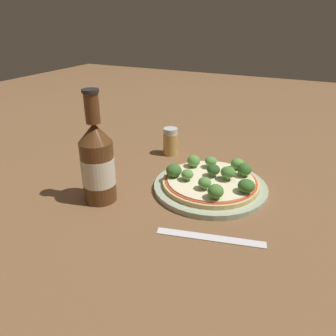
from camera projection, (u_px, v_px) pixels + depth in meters
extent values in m
plane|color=brown|center=(203.00, 191.00, 0.73)|extent=(3.00, 3.00, 0.00)
cylinder|color=#A3B293|center=(210.00, 187.00, 0.74)|extent=(0.25, 0.25, 0.01)
cylinder|color=tan|center=(211.00, 182.00, 0.73)|extent=(0.22, 0.22, 0.01)
cylinder|color=#B74728|center=(211.00, 180.00, 0.73)|extent=(0.20, 0.20, 0.00)
cylinder|color=beige|center=(211.00, 180.00, 0.73)|extent=(0.19, 0.19, 0.00)
cylinder|color=#89A866|center=(204.00, 187.00, 0.68)|extent=(0.01, 0.01, 0.01)
ellipsoid|color=#568E3D|center=(205.00, 183.00, 0.68)|extent=(0.03, 0.03, 0.02)
cylinder|color=#89A866|center=(187.00, 178.00, 0.72)|extent=(0.01, 0.01, 0.01)
ellipsoid|color=#568E3D|center=(187.00, 174.00, 0.72)|extent=(0.03, 0.03, 0.02)
cylinder|color=#89A866|center=(213.00, 174.00, 0.74)|extent=(0.01, 0.01, 0.01)
ellipsoid|color=#2D5123|center=(213.00, 170.00, 0.73)|extent=(0.03, 0.03, 0.02)
cylinder|color=#89A866|center=(211.00, 165.00, 0.78)|extent=(0.01, 0.01, 0.01)
ellipsoid|color=#568E3D|center=(211.00, 161.00, 0.77)|extent=(0.03, 0.03, 0.02)
cylinder|color=#89A866|center=(228.00, 177.00, 0.72)|extent=(0.01, 0.01, 0.01)
ellipsoid|color=#477A33|center=(228.00, 172.00, 0.72)|extent=(0.03, 0.03, 0.02)
cylinder|color=#89A866|center=(237.00, 168.00, 0.77)|extent=(0.01, 0.01, 0.01)
ellipsoid|color=#568E3D|center=(237.00, 164.00, 0.77)|extent=(0.03, 0.03, 0.03)
cylinder|color=#89A866|center=(246.00, 191.00, 0.67)|extent=(0.01, 0.01, 0.01)
ellipsoid|color=#386628|center=(246.00, 186.00, 0.67)|extent=(0.04, 0.04, 0.03)
cylinder|color=#89A866|center=(174.00, 175.00, 0.74)|extent=(0.01, 0.01, 0.01)
ellipsoid|color=#386628|center=(174.00, 170.00, 0.73)|extent=(0.04, 0.04, 0.03)
cylinder|color=#89A866|center=(193.00, 165.00, 0.78)|extent=(0.01, 0.01, 0.01)
ellipsoid|color=#568E3D|center=(194.00, 161.00, 0.78)|extent=(0.03, 0.03, 0.03)
cylinder|color=#89A866|center=(215.00, 196.00, 0.65)|extent=(0.01, 0.01, 0.01)
ellipsoid|color=#477A33|center=(216.00, 191.00, 0.64)|extent=(0.03, 0.03, 0.03)
cylinder|color=#89A866|center=(244.00, 174.00, 0.74)|extent=(0.01, 0.01, 0.01)
ellipsoid|color=#386628|center=(244.00, 169.00, 0.73)|extent=(0.03, 0.03, 0.03)
cylinder|color=#563319|center=(98.00, 172.00, 0.67)|extent=(0.07, 0.07, 0.13)
cylinder|color=beige|center=(98.00, 171.00, 0.67)|extent=(0.07, 0.07, 0.06)
cone|color=#563319|center=(94.00, 133.00, 0.64)|extent=(0.07, 0.07, 0.04)
cylinder|color=#563319|center=(92.00, 108.00, 0.61)|extent=(0.03, 0.03, 0.06)
cylinder|color=black|center=(90.00, 91.00, 0.60)|extent=(0.03, 0.03, 0.01)
cylinder|color=tan|center=(170.00, 144.00, 0.91)|extent=(0.04, 0.04, 0.06)
cylinder|color=silver|center=(170.00, 131.00, 0.89)|extent=(0.04, 0.04, 0.02)
cube|color=silver|center=(210.00, 237.00, 0.58)|extent=(0.06, 0.19, 0.00)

